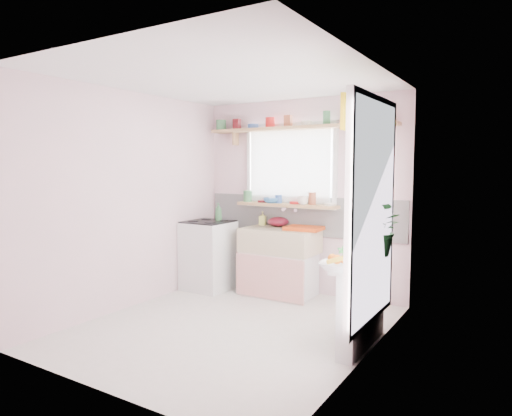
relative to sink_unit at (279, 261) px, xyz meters
The scene contains 19 objects.
room 1.31m from the sink_unit, 28.17° to the right, with size 3.20×3.20×3.20m.
sink_unit is the anchor object (origin of this frame).
cooker 0.98m from the sink_unit, 165.62° to the right, with size 0.58×0.58×0.93m.
radiator_ledge 1.82m from the sink_unit, 37.05° to the right, with size 0.22×0.95×0.78m.
windowsill 0.73m from the sink_unit, 90.00° to the left, with size 1.40×0.22×0.04m, color tan.
pine_shelf 1.70m from the sink_unit, 49.64° to the left, with size 2.52×0.24×0.04m, color tan.
shelf_crockery 1.78m from the sink_unit, 54.29° to the left, with size 2.47×0.11×0.12m.
sill_crockery 0.81m from the sink_unit, 104.89° to the left, with size 1.35×0.11×0.12m.
dish_tray 0.54m from the sink_unit, 12.75° to the left, with size 0.44×0.33×0.04m, color #E14A14.
colander 0.54m from the sink_unit, 123.14° to the left, with size 0.28×0.28×0.13m, color maroon.
jade_plant 1.74m from the sink_unit, 25.11° to the right, with size 0.48×0.42×0.53m, color #2C6E2D.
fruit_bowl 2.06m from the sink_unit, 47.68° to the right, with size 0.29×0.29×0.07m, color silver.
herb_pot 1.97m from the sink_unit, 44.93° to the right, with size 0.10×0.07×0.19m, color #2C6E2C.
soap_bottle_sink 0.67m from the sink_unit, 151.16° to the left, with size 0.08×0.09×0.19m, color #CDD15D.
sill_cup 0.83m from the sink_unit, 25.93° to the left, with size 0.13×0.13×0.11m, color white.
sill_bowl 0.81m from the sink_unit, 142.10° to the left, with size 0.22×0.22×0.07m, color teal.
shelf_vase 2.10m from the sink_unit, 12.22° to the left, with size 0.13×0.13×0.14m, color #B25736.
cooker_bottle 1.05m from the sink_unit, 169.51° to the right, with size 0.09×0.09×0.24m, color #387042.
fruit 2.07m from the sink_unit, 47.44° to the right, with size 0.20×0.14×0.10m.
Camera 1 is at (2.59, -3.73, 1.64)m, focal length 32.00 mm.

